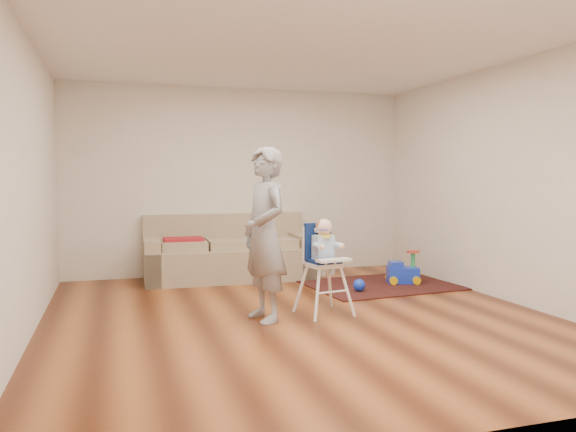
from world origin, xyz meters
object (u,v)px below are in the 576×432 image
object	(u,v)px
side_table	(170,263)
ride_on_toy	(403,266)
sofa	(228,247)
adult	(265,234)
high_chair	(324,268)
toy_ball	(359,285)

from	to	relation	value
side_table	ride_on_toy	world-z (taller)	side_table
sofa	side_table	world-z (taller)	sofa
sofa	adult	xyz separation A→B (m)	(-0.09, -2.32, 0.41)
side_table	high_chair	world-z (taller)	high_chair
side_table	toy_ball	size ratio (longest dim) A/B	3.34
side_table	toy_ball	world-z (taller)	side_table
sofa	ride_on_toy	bearing A→B (deg)	-24.49
ride_on_toy	side_table	bearing A→B (deg)	174.99
side_table	adult	world-z (taller)	adult
sofa	adult	size ratio (longest dim) A/B	1.35
ride_on_toy	adult	size ratio (longest dim) A/B	0.26
side_table	adult	xyz separation A→B (m)	(0.70, -2.40, 0.60)
ride_on_toy	adult	bearing A→B (deg)	-134.34
side_table	toy_ball	xyz separation A→B (m)	(2.15, -1.45, -0.16)
side_table	toy_ball	bearing A→B (deg)	-33.93
high_chair	adult	world-z (taller)	adult
ride_on_toy	adult	xyz separation A→B (m)	(-2.24, -1.29, 0.62)
ride_on_toy	high_chair	world-z (taller)	high_chair
high_chair	sofa	bearing A→B (deg)	94.54
toy_ball	adult	xyz separation A→B (m)	(-1.45, -0.95, 0.76)
toy_ball	side_table	bearing A→B (deg)	146.07
toy_ball	sofa	bearing A→B (deg)	134.73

